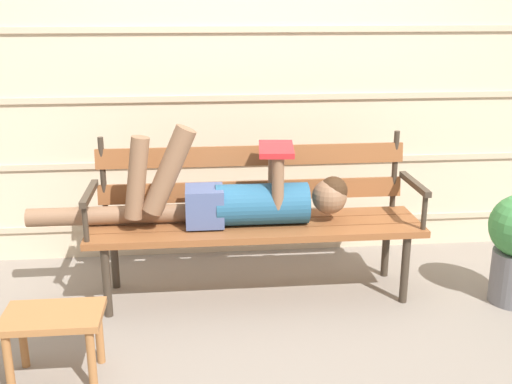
% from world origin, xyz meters
% --- Properties ---
extents(ground_plane, '(12.00, 12.00, 0.00)m').
position_xyz_m(ground_plane, '(0.00, 0.00, 0.00)').
color(ground_plane, gray).
extents(house_siding, '(5.37, 0.08, 2.43)m').
position_xyz_m(house_siding, '(0.00, 0.84, 1.21)').
color(house_siding, beige).
rests_on(house_siding, ground).
extents(park_bench, '(1.80, 0.46, 0.87)m').
position_xyz_m(park_bench, '(0.00, 0.25, 0.47)').
color(park_bench, brown).
rests_on(park_bench, ground).
extents(reclining_person, '(1.71, 0.27, 0.57)m').
position_xyz_m(reclining_person, '(-0.13, 0.18, 0.57)').
color(reclining_person, '#23567A').
extents(footstool, '(0.42, 0.28, 0.32)m').
position_xyz_m(footstool, '(-0.94, -0.54, 0.25)').
color(footstool, '#9E6638').
rests_on(footstool, ground).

